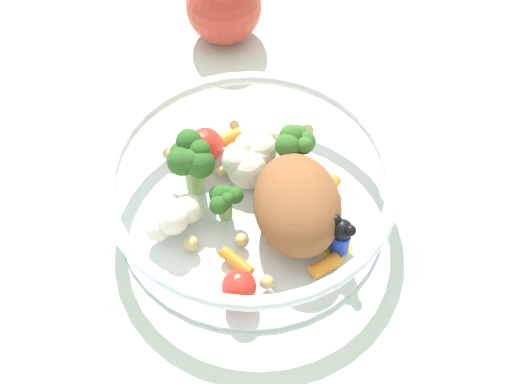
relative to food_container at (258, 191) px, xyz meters
The scene contains 3 objects.
ground_plane 0.03m from the food_container, 47.59° to the right, with size 2.40×2.40×0.00m, color silver.
food_container is the anchor object (origin of this frame).
loose_apple 0.22m from the food_container, 58.63° to the right, with size 0.08×0.08×0.09m.
Camera 1 is at (-0.13, 0.29, 0.45)m, focal length 46.13 mm.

